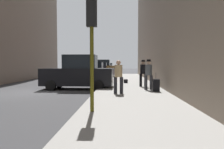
% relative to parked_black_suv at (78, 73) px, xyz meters
% --- Properties ---
extents(ground_plane, '(120.00, 120.00, 0.00)m').
position_rel_parked_black_suv_xyz_m(ground_plane, '(-2.65, -1.85, -1.03)').
color(ground_plane, '#38383A').
extents(sidewalk, '(4.00, 40.00, 0.15)m').
position_rel_parked_black_suv_xyz_m(sidewalk, '(3.35, -1.85, -0.96)').
color(sidewalk, gray).
rests_on(sidewalk, ground_plane).
extents(parked_black_suv, '(4.63, 2.12, 2.25)m').
position_rel_parked_black_suv_xyz_m(parked_black_suv, '(0.00, 0.00, 0.00)').
color(parked_black_suv, black).
rests_on(parked_black_suv, ground_plane).
extents(parked_red_hatchback, '(4.24, 2.14, 1.79)m').
position_rel_parked_black_suv_xyz_m(parked_red_hatchback, '(0.00, 6.07, -0.18)').
color(parked_red_hatchback, '#B2191E').
rests_on(parked_red_hatchback, ground_plane).
extents(parked_gray_coupe, '(4.23, 2.11, 1.79)m').
position_rel_parked_black_suv_xyz_m(parked_gray_coupe, '(0.00, 11.96, -0.18)').
color(parked_gray_coupe, slate).
rests_on(parked_gray_coupe, ground_plane).
extents(parked_bronze_suv, '(4.64, 2.14, 2.25)m').
position_rel_parked_black_suv_xyz_m(parked_bronze_suv, '(-0.00, 17.97, 0.00)').
color(parked_bronze_suv, brown).
rests_on(parked_bronze_suv, ground_plane).
extents(parked_silver_sedan, '(4.21, 2.08, 1.79)m').
position_rel_parked_black_suv_xyz_m(parked_silver_sedan, '(0.00, 23.99, -0.18)').
color(parked_silver_sedan, '#B7BABF').
rests_on(parked_silver_sedan, ground_plane).
extents(parked_dark_green_sedan, '(4.27, 2.19, 1.79)m').
position_rel_parked_black_suv_xyz_m(parked_dark_green_sedan, '(0.00, 30.38, -0.18)').
color(parked_dark_green_sedan, '#193828').
rests_on(parked_dark_green_sedan, ground_plane).
extents(fire_hydrant, '(0.42, 0.22, 0.70)m').
position_rel_parked_black_suv_xyz_m(fire_hydrant, '(1.80, 5.66, -0.54)').
color(fire_hydrant, red).
rests_on(fire_hydrant, sidewalk).
extents(traffic_light, '(0.32, 0.32, 3.60)m').
position_rel_parked_black_suv_xyz_m(traffic_light, '(1.85, -7.29, 1.73)').
color(traffic_light, '#514C0F').
rests_on(traffic_light, sidewalk).
extents(pedestrian_with_beanie, '(0.52, 0.45, 1.78)m').
position_rel_parked_black_suv_xyz_m(pedestrian_with_beanie, '(4.43, -1.35, 0.10)').
color(pedestrian_with_beanie, '#333338').
rests_on(pedestrian_with_beanie, sidewalk).
extents(pedestrian_in_tan_coat, '(0.53, 0.49, 1.71)m').
position_rel_parked_black_suv_xyz_m(pedestrian_in_tan_coat, '(2.67, -3.05, 0.07)').
color(pedestrian_in_tan_coat, black).
rests_on(pedestrian_in_tan_coat, sidewalk).
extents(pedestrian_with_fedora, '(0.53, 0.50, 1.78)m').
position_rel_parked_black_suv_xyz_m(pedestrian_with_fedora, '(4.29, 0.40, 0.10)').
color(pedestrian_with_fedora, black).
rests_on(pedestrian_with_fedora, sidewalk).
extents(rolling_suitcase, '(0.37, 0.57, 1.04)m').
position_rel_parked_black_suv_xyz_m(rolling_suitcase, '(4.72, -2.13, -0.54)').
color(rolling_suitcase, black).
rests_on(rolling_suitcase, sidewalk).
extents(duffel_bag, '(0.32, 0.44, 0.28)m').
position_rel_parked_black_suv_xyz_m(duffel_bag, '(3.19, 3.09, -0.74)').
color(duffel_bag, black).
rests_on(duffel_bag, sidewalk).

